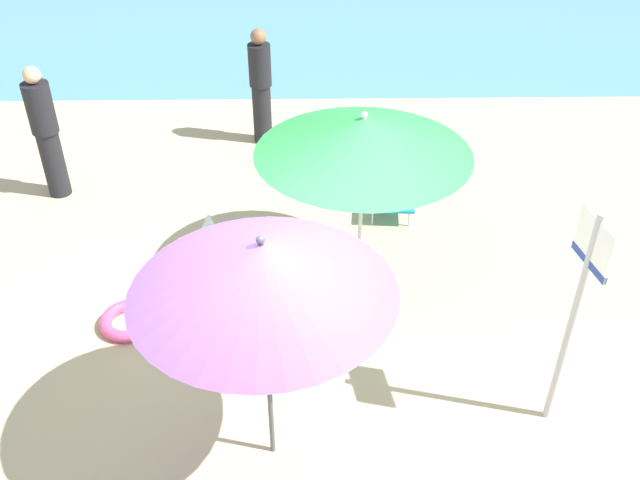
{
  "coord_description": "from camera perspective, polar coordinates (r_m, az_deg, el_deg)",
  "views": [
    {
      "loc": [
        0.18,
        -4.13,
        4.54
      ],
      "look_at": [
        0.27,
        1.25,
        0.7
      ],
      "focal_mm": 39.3,
      "sensor_mm": 36.0,
      "label": 1
    }
  ],
  "objects": [
    {
      "name": "ground_plane",
      "position": [
        6.13,
        -2.4,
        -12.24
      ],
      "size": [
        40.0,
        40.0,
        0.0
      ],
      "primitive_type": "plane",
      "color": "#D3BC8C"
    },
    {
      "name": "umbrella_purple",
      "position": [
        4.47,
        -4.73,
        -2.34
      ],
      "size": [
        1.78,
        1.78,
        2.06
      ],
      "color": "#4C4C51",
      "rests_on": "ground_plane"
    },
    {
      "name": "umbrella_green",
      "position": [
        6.4,
        3.58,
        8.46
      ],
      "size": [
        2.02,
        2.02,
        1.88
      ],
      "color": "silver",
      "rests_on": "ground_plane"
    },
    {
      "name": "beach_chair_a",
      "position": [
        6.47,
        -5.27,
        -5.06
      ],
      "size": [
        0.51,
        0.58,
        0.63
      ],
      "rotation": [
        0.0,
        0.0,
        -1.5
      ],
      "color": "teal",
      "rests_on": "ground_plane"
    },
    {
      "name": "beach_chair_b",
      "position": [
        7.09,
        -7.69,
        -1.32
      ],
      "size": [
        0.66,
        0.61,
        0.64
      ],
      "rotation": [
        0.0,
        0.0,
        -0.13
      ],
      "color": "white",
      "rests_on": "ground_plane"
    },
    {
      "name": "beach_chair_c",
      "position": [
        8.21,
        5.82,
        4.08
      ],
      "size": [
        0.57,
        0.63,
        0.58
      ],
      "rotation": [
        0.0,
        0.0,
        -1.65
      ],
      "color": "teal",
      "rests_on": "ground_plane"
    },
    {
      "name": "person_a",
      "position": [
        8.85,
        -21.4,
        8.13
      ],
      "size": [
        0.31,
        0.31,
        1.63
      ],
      "rotation": [
        0.0,
        0.0,
        2.91
      ],
      "color": "black",
      "rests_on": "ground_plane"
    },
    {
      "name": "person_b",
      "position": [
        9.56,
        -4.84,
        12.34
      ],
      "size": [
        0.3,
        0.3,
        1.57
      ],
      "rotation": [
        0.0,
        0.0,
        5.23
      ],
      "color": "black",
      "rests_on": "ground_plane"
    },
    {
      "name": "warning_sign",
      "position": [
        5.39,
        20.36,
        -4.27
      ],
      "size": [
        0.1,
        0.44,
        1.99
      ],
      "rotation": [
        0.0,
        0.0,
        0.17
      ],
      "color": "#ADADB2",
      "rests_on": "ground_plane"
    },
    {
      "name": "swim_ring",
      "position": [
        6.93,
        -15.2,
        -6.31
      ],
      "size": [
        0.57,
        0.57,
        0.11
      ],
      "primitive_type": "torus",
      "color": "#E54C7F",
      "rests_on": "ground_plane"
    }
  ]
}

